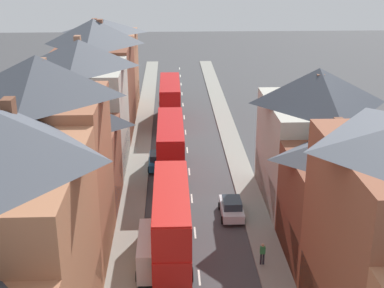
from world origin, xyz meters
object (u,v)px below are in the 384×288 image
Objects in this scene: delivery_van at (153,250)px; car_parked_left_a at (232,208)px; car_parked_right_a at (170,84)px; car_near_blue at (170,94)px; car_near_silver at (158,160)px; pedestrian_far_left at (262,253)px; double_decker_bus_lead at (170,101)px; double_decker_bus_far_approaching at (171,222)px; double_decker_bus_mid_street at (170,148)px.

car_parked_left_a is at bearing 49.22° from delivery_van.
delivery_van is at bearing -91.51° from car_parked_right_a.
delivery_van is (-1.30, -43.33, 0.51)m from car_near_blue.
car_near_silver is 19.36m from pedestrian_far_left.
double_decker_bus_far_approaching is at bearing -90.00° from double_decker_bus_lead.
car_parked_left_a is at bearing -59.53° from car_near_silver.
car_parked_left_a is (4.91, -25.26, -2.01)m from double_decker_bus_lead.
car_near_silver is 0.93× the size of car_parked_right_a.
delivery_van is (-1.29, -1.27, -1.48)m from double_decker_bus_far_approaching.
double_decker_bus_lead is at bearing -90.03° from car_parked_right_a.
double_decker_bus_mid_street is 17.33m from pedestrian_far_left.
car_near_silver reaches higher than car_parked_left_a.
double_decker_bus_far_approaching reaches higher than delivery_van.
car_near_silver is at bearing 94.48° from double_decker_bus_far_approaching.
double_decker_bus_mid_street is 6.71× the size of pedestrian_far_left.
pedestrian_far_left reaches higher than car_parked_left_a.
car_parked_right_a is (0.01, 48.07, -1.99)m from double_decker_bus_far_approaching.
pedestrian_far_left is at bearing -0.93° from delivery_van.
car_near_silver reaches higher than car_parked_right_a.
car_near_silver is at bearing 112.81° from pedestrian_far_left.
delivery_van is at bearing -94.63° from double_decker_bus_mid_street.
car_parked_right_a is at bearing 87.64° from car_near_silver.
car_near_blue is 1.01× the size of car_parked_right_a.
double_decker_bus_lead is 14.91m from car_near_silver.
double_decker_bus_lead is 11.06m from car_near_blue.
double_decker_bus_mid_street is 33.44m from car_parked_right_a.
double_decker_bus_far_approaching reaches higher than car_parked_right_a.
double_decker_bus_far_approaching reaches higher than car_near_blue.
car_near_blue is 25.63m from car_near_silver.
double_decker_bus_far_approaching is 42.11m from car_near_blue.
double_decker_bus_lead is at bearing 90.00° from double_decker_bus_far_approaching.
double_decker_bus_lead is 2.63× the size of car_near_silver.
double_decker_bus_lead is 2.68× the size of car_parked_left_a.
car_parked_right_a is 49.84m from pedestrian_far_left.
delivery_van is 3.23× the size of pedestrian_far_left.
car_near_blue is at bearing 89.99° from double_decker_bus_far_approaching.
car_parked_left_a is at bearing -83.37° from car_parked_right_a.
double_decker_bus_far_approaching is at bearing -90.00° from double_decker_bus_mid_street.
double_decker_bus_mid_street is 2.08× the size of delivery_van.
car_near_blue is 0.86× the size of delivery_van.
car_parked_left_a is 2.50× the size of pedestrian_far_left.
double_decker_bus_mid_street is 2.68× the size of car_parked_left_a.
pedestrian_far_left is at bearing -82.85° from car_parked_right_a.
double_decker_bus_mid_street reaches higher than car_parked_right_a.
car_near_blue is 2.77× the size of pedestrian_far_left.
double_decker_bus_mid_street is at bearing -53.94° from car_near_silver.
double_decker_bus_lead is at bearing 90.00° from double_decker_bus_mid_street.
double_decker_bus_lead reaches higher than car_parked_right_a.
pedestrian_far_left is (7.51, -17.85, 0.21)m from car_near_silver.
car_near_blue is at bearing -90.00° from car_parked_right_a.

